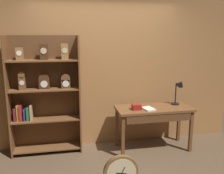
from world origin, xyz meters
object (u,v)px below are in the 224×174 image
bookshelf (44,95)px  toolbox_small (136,107)px  desk_lamp (179,89)px  open_repair_manual (148,109)px  round_clock_large (121,173)px  workbench (154,113)px

bookshelf → toolbox_small: bearing=-12.2°
desk_lamp → bookshelf: bearing=175.5°
open_repair_manual → round_clock_large: (-0.68, -0.96, -0.51)m
open_repair_manual → round_clock_large: bearing=-138.7°
toolbox_small → round_clock_large: size_ratio=0.30×
workbench → open_repair_manual: (-0.13, -0.07, 0.11)m
bookshelf → toolbox_small: bookshelf is taller
workbench → round_clock_large: 1.38m
desk_lamp → open_repair_manual: 0.69m
desk_lamp → toolbox_small: 0.85m
round_clock_large → desk_lamp: bearing=41.3°
workbench → desk_lamp: size_ratio=2.79×
open_repair_manual → workbench: bearing=16.1°
desk_lamp → open_repair_manual: (-0.61, -0.17, -0.28)m
bookshelf → desk_lamp: size_ratio=4.25×
bookshelf → desk_lamp: 2.28m
toolbox_small → open_repair_manual: bearing=-9.5°
workbench → desk_lamp: (0.48, 0.10, 0.38)m
workbench → bookshelf: bearing=171.3°
open_repair_manual → round_clock_large: size_ratio=0.45×
open_repair_manual → round_clock_large: 1.29m
toolbox_small → round_clock_large: toolbox_small is taller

